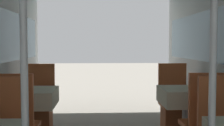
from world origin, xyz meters
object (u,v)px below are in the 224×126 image
Objects in this scene: chair_left_far_1 at (39,115)px; support_pole_right_0 at (213,73)px; chair_right_far_1 at (175,114)px; dining_table_left_1 at (29,100)px; support_pole_left_0 at (24,74)px; dining_table_right_1 at (187,99)px.

support_pole_right_0 is at bearing 123.16° from chair_left_far_1.
dining_table_left_1 is at bearing 17.18° from chair_right_far_1.
chair_left_far_1 is at bearing 98.62° from support_pole_left_0.
support_pole_right_0 is at bearing 0.00° from support_pole_left_0.
support_pole_right_0 is (1.18, 0.00, 0.00)m from support_pole_left_0.
chair_right_far_1 reaches higher than dining_table_right_1.
support_pole_left_0 is at bearing 98.62° from chair_left_far_1.
support_pole_left_0 is 2.92× the size of dining_table_right_1.
chair_right_far_1 reaches higher than dining_table_left_1.
dining_table_left_1 is 0.75× the size of chair_right_far_1.
support_pole_left_0 is 1.00× the size of support_pole_right_0.
dining_table_left_1 and dining_table_right_1 have the same top height.
support_pole_right_0 is 1.87m from dining_table_right_1.
dining_table_left_1 is 2.40m from support_pole_right_0.
chair_left_far_1 is at bearing 123.16° from support_pole_right_0.
dining_table_right_1 is at bearing 48.98° from support_pole_left_0.
support_pole_right_0 reaches higher than dining_table_left_1.
dining_table_left_1 is at bearing 90.00° from chair_left_far_1.
support_pole_right_0 is (1.54, -1.77, 0.48)m from dining_table_left_1.
dining_table_right_1 is at bearing 162.82° from chair_left_far_1.
support_pole_right_0 is at bearing 81.38° from chair_right_far_1.
support_pole_right_0 is at bearing -48.98° from dining_table_left_1.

